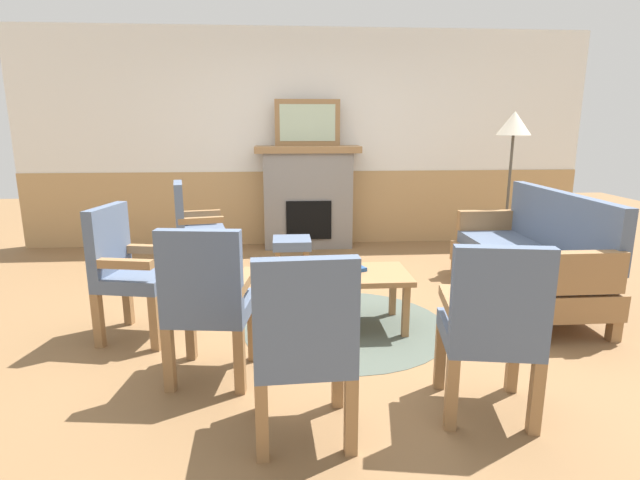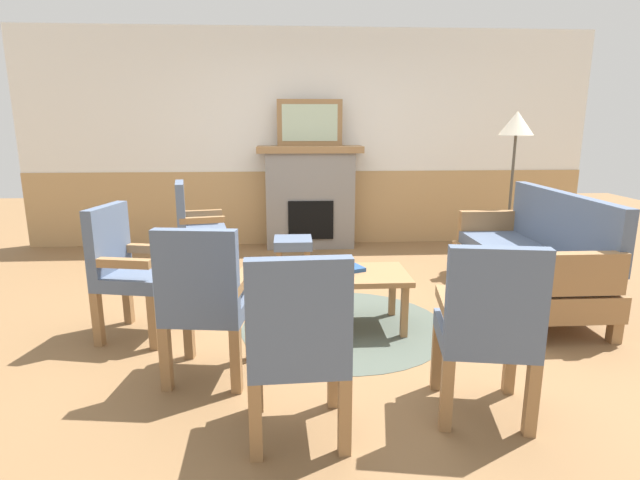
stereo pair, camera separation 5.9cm
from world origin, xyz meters
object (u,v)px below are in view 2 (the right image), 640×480
at_px(fireplace, 310,196).
at_px(armchair_front_center, 488,324).
at_px(armchair_near_fireplace, 127,266).
at_px(armchair_by_window_left, 195,225).
at_px(armchair_front_left, 205,297).
at_px(floor_lamp_by_couch, 516,133).
at_px(couch, 531,260).
at_px(book_on_table, 348,269).
at_px(framed_picture, 310,123).
at_px(coffee_table, 345,279).
at_px(armchair_corner_left, 298,340).
at_px(footstool, 293,245).

xyz_separation_m(fireplace, armchair_front_center, (0.75, -3.92, -0.11)).
xyz_separation_m(armchair_near_fireplace, armchair_by_window_left, (0.22, 1.51, 0.00)).
height_order(armchair_near_fireplace, armchair_front_left, same).
bearing_deg(armchair_near_fireplace, floor_lamp_by_couch, 25.25).
bearing_deg(armchair_front_center, couch, 57.89).
relative_size(book_on_table, armchair_near_fireplace, 0.23).
distance_m(framed_picture, coffee_table, 2.89).
xyz_separation_m(book_on_table, armchair_front_left, (-0.96, -0.82, 0.08)).
bearing_deg(couch, armchair_corner_left, -138.25).
height_order(framed_picture, couch, framed_picture).
xyz_separation_m(armchair_by_window_left, armchair_corner_left, (1.00, -2.87, 0.00)).
height_order(armchair_by_window_left, floor_lamp_by_couch, floor_lamp_by_couch).
xyz_separation_m(couch, coffee_table, (-1.68, -0.43, -0.01)).
xyz_separation_m(framed_picture, armchair_by_window_left, (-1.24, -1.17, -1.02)).
distance_m(coffee_table, book_on_table, 0.09).
height_order(framed_picture, floor_lamp_by_couch, framed_picture).
relative_size(fireplace, armchair_front_left, 1.33).
relative_size(armchair_front_left, armchair_corner_left, 1.00).
xyz_separation_m(armchair_front_left, floor_lamp_by_couch, (2.94, 2.43, 0.91)).
xyz_separation_m(framed_picture, floor_lamp_by_couch, (2.16, -0.98, -0.11)).
height_order(armchair_by_window_left, armchair_corner_left, same).
xyz_separation_m(framed_picture, couch, (1.83, -2.21, -1.16)).
bearing_deg(book_on_table, armchair_corner_left, -105.95).
bearing_deg(armchair_front_center, armchair_near_fireplace, 150.94).
bearing_deg(armchair_front_left, coffee_table, 39.61).
bearing_deg(footstool, framed_picture, 77.99).
relative_size(book_on_table, armchair_corner_left, 0.23).
height_order(framed_picture, armchair_by_window_left, framed_picture).
bearing_deg(floor_lamp_by_couch, armchair_front_center, -115.56).
distance_m(armchair_by_window_left, armchair_front_left, 2.28).
xyz_separation_m(coffee_table, footstool, (-0.38, 1.55, -0.10)).
xyz_separation_m(framed_picture, armchair_corner_left, (-0.24, -4.05, -1.02)).
bearing_deg(armchair_front_center, armchair_corner_left, -172.48).
relative_size(fireplace, book_on_table, 5.72).
relative_size(framed_picture, footstool, 2.00).
distance_m(fireplace, framed_picture, 0.91).
bearing_deg(framed_picture, footstool, -102.01).
bearing_deg(coffee_table, book_on_table, 56.35).
relative_size(armchair_near_fireplace, armchair_front_center, 1.00).
xyz_separation_m(coffee_table, armchair_corner_left, (-0.39, -1.41, 0.15)).
xyz_separation_m(fireplace, armchair_corner_left, (-0.24, -4.05, -0.11)).
xyz_separation_m(framed_picture, book_on_table, (0.18, -2.59, -1.10)).
bearing_deg(coffee_table, armchair_front_center, -64.78).
distance_m(armchair_near_fireplace, armchair_by_window_left, 1.53).
relative_size(fireplace, armchair_front_center, 1.33).
bearing_deg(armchair_front_left, armchair_corner_left, -49.44).
xyz_separation_m(book_on_table, floor_lamp_by_couch, (1.98, 1.61, 1.00)).
height_order(fireplace, armchair_near_fireplace, fireplace).
xyz_separation_m(framed_picture, footstool, (-0.23, -1.09, -1.28)).
relative_size(armchair_front_center, armchair_corner_left, 1.00).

